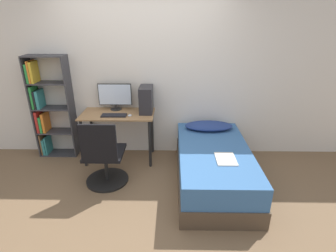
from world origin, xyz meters
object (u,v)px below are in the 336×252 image
at_px(bed, 213,166).
at_px(pc_tower, 146,99).
at_px(bookshelf, 47,109).
at_px(office_chair, 104,161).
at_px(keyboard, 114,115).
at_px(monitor, 115,96).

height_order(bed, pc_tower, pc_tower).
xyz_separation_m(bookshelf, office_chair, (1.07, -0.83, -0.44)).
height_order(office_chair, keyboard, office_chair).
distance_m(monitor, pc_tower, 0.50).
distance_m(monitor, keyboard, 0.36).
distance_m(keyboard, pc_tower, 0.53).
height_order(monitor, keyboard, monitor).
xyz_separation_m(bed, keyboard, (-1.42, 0.51, 0.53)).
bearing_deg(bed, pc_tower, 143.50).
bearing_deg(office_chair, bookshelf, 141.97).
height_order(office_chair, pc_tower, pc_tower).
height_order(bookshelf, keyboard, bookshelf).
distance_m(office_chair, bed, 1.47).
height_order(office_chair, bed, office_chair).
relative_size(bookshelf, monitor, 3.12).
relative_size(bookshelf, bed, 0.89).
relative_size(office_chair, bed, 0.52).
height_order(bed, keyboard, keyboard).
xyz_separation_m(office_chair, monitor, (0.02, 0.87, 0.64)).
relative_size(keyboard, pc_tower, 0.94).
distance_m(bed, keyboard, 1.60).
bearing_deg(keyboard, monitor, 95.52).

